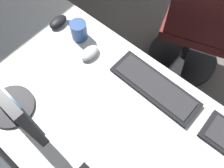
{
  "coord_description": "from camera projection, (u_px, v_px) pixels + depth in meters",
  "views": [
    {
      "loc": [
        -0.07,
        2.08,
        1.69
      ],
      "look_at": [
        0.19,
        1.79,
        0.95
      ],
      "focal_mm": 38.2,
      "sensor_mm": 36.0,
      "label": 1
    }
  ],
  "objects": [
    {
      "name": "mouse_spare",
      "position": [
        90.0,
        53.0,
        1.14
      ],
      "size": [
        0.06,
        0.1,
        0.03
      ],
      "primitive_type": "ellipsoid",
      "color": "silver",
      "rests_on": "desk"
    },
    {
      "name": "office_chair",
      "position": [
        196.0,
        30.0,
        1.58
      ],
      "size": [
        0.56,
        0.6,
        0.97
      ],
      "color": "maroon",
      "rests_on": "ground"
    },
    {
      "name": "coffee_mug",
      "position": [
        78.0,
        30.0,
        1.17
      ],
      "size": [
        0.12,
        0.08,
        0.1
      ],
      "color": "#335193",
      "rests_on": "desk"
    },
    {
      "name": "mouse_main",
      "position": [
        58.0,
        22.0,
        1.23
      ],
      "size": [
        0.06,
        0.1,
        0.03
      ],
      "primitive_type": "ellipsoid",
      "color": "black",
      "rests_on": "desk"
    },
    {
      "name": "desk",
      "position": [
        105.0,
        121.0,
        1.08
      ],
      "size": [
        1.82,
        0.74,
        0.73
      ],
      "color": "white",
      "rests_on": "ground"
    },
    {
      "name": "keyboard_spare",
      "position": [
        155.0,
        87.0,
        1.07
      ],
      "size": [
        0.42,
        0.15,
        0.02
      ],
      "color": "black",
      "rests_on": "desk"
    }
  ]
}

